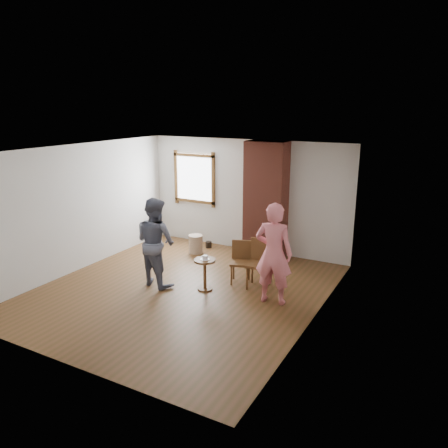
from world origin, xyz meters
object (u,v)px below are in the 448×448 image
at_px(stoneware_crock, 196,244).
at_px(person_pink, 274,254).
at_px(dining_chair_right, 260,260).
at_px(dining_chair_left, 241,259).
at_px(man, 156,242).
at_px(side_table, 205,269).

xyz_separation_m(stoneware_crock, person_pink, (2.58, -1.60, 0.68)).
xyz_separation_m(stoneware_crock, dining_chair_right, (2.10, -1.07, 0.30)).
bearing_deg(person_pink, dining_chair_right, -54.07).
distance_m(stoneware_crock, dining_chair_left, 1.99).
distance_m(dining_chair_right, man, 2.00).
height_order(stoneware_crock, man, man).
relative_size(dining_chair_right, man, 0.54).
relative_size(stoneware_crock, dining_chair_right, 0.46).
bearing_deg(dining_chair_right, side_table, -150.41).
relative_size(dining_chair_left, man, 0.48).
relative_size(stoneware_crock, person_pink, 0.24).
relative_size(side_table, person_pink, 0.33).
bearing_deg(dining_chair_left, side_table, -140.30).
xyz_separation_m(stoneware_crock, side_table, (1.27, -1.71, 0.19)).
distance_m(stoneware_crock, man, 2.04).
height_order(dining_chair_left, person_pink, person_pink).
bearing_deg(stoneware_crock, man, -80.71).
distance_m(side_table, person_pink, 1.40).
distance_m(man, person_pink, 2.29).
xyz_separation_m(stoneware_crock, man, (0.31, -1.92, 0.64)).
bearing_deg(side_table, dining_chair_left, 58.90).
relative_size(dining_chair_right, side_table, 1.53).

